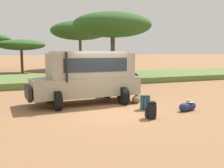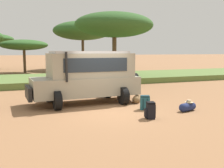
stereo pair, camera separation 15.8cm
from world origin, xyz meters
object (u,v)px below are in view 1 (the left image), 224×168
object	(u,v)px
safari_vehicle	(87,76)
acacia_tree_right_mid	(21,45)
acacia_tree_distant_right	(80,31)
backpack_beside_front_wheel	(145,103)
duffel_bag_soft_canvas	(137,99)
duffel_bag_low_black_case	(188,106)
backpack_cluster_center	(151,110)
acacia_tree_far_right	(113,25)

from	to	relation	value
safari_vehicle	acacia_tree_right_mid	size ratio (longest dim) A/B	0.98
acacia_tree_right_mid	acacia_tree_distant_right	world-z (taller)	acacia_tree_distant_right
backpack_beside_front_wheel	duffel_bag_soft_canvas	xyz separation A→B (m)	(0.38, 1.52, -0.12)
duffel_bag_low_black_case	acacia_tree_distant_right	distance (m)	26.86
backpack_beside_front_wheel	duffel_bag_low_black_case	bearing A→B (deg)	-29.34
duffel_bag_soft_canvas	safari_vehicle	bearing A→B (deg)	161.95
safari_vehicle	acacia_tree_right_mid	xyz separation A→B (m)	(-1.93, 19.34, 1.83)
backpack_beside_front_wheel	acacia_tree_distant_right	bearing A→B (deg)	81.06
safari_vehicle	duffel_bag_soft_canvas	distance (m)	2.60
safari_vehicle	acacia_tree_distant_right	bearing A→B (deg)	75.83
backpack_cluster_center	acacia_tree_far_right	size ratio (longest dim) A/B	0.10
backpack_beside_front_wheel	acacia_tree_distant_right	size ratio (longest dim) A/B	0.07
safari_vehicle	backpack_beside_front_wheel	size ratio (longest dim) A/B	8.97
acacia_tree_right_mid	duffel_bag_soft_canvas	bearing A→B (deg)	-78.28
backpack_beside_front_wheel	acacia_tree_far_right	bearing A→B (deg)	75.96
duffel_bag_low_black_case	duffel_bag_soft_canvas	xyz separation A→B (m)	(-1.13, 2.38, -0.00)
duffel_bag_low_black_case	acacia_tree_distant_right	bearing A→B (deg)	84.60
duffel_bag_low_black_case	acacia_tree_right_mid	world-z (taller)	acacia_tree_right_mid
duffel_bag_low_black_case	acacia_tree_right_mid	bearing A→B (deg)	103.28
duffel_bag_low_black_case	duffel_bag_soft_canvas	bearing A→B (deg)	115.50
acacia_tree_right_mid	acacia_tree_distant_right	distance (m)	8.91
duffel_bag_low_black_case	acacia_tree_far_right	world-z (taller)	acacia_tree_far_right
backpack_beside_front_wheel	acacia_tree_distant_right	distance (m)	26.19
duffel_bag_soft_canvas	acacia_tree_right_mid	distance (m)	20.71
backpack_beside_front_wheel	acacia_tree_right_mid	world-z (taller)	acacia_tree_right_mid
backpack_cluster_center	acacia_tree_far_right	distance (m)	12.14
acacia_tree_far_right	backpack_cluster_center	bearing A→B (deg)	-104.89
acacia_tree_distant_right	acacia_tree_far_right	bearing A→B (deg)	-95.74
duffel_bag_low_black_case	acacia_tree_distant_right	xyz separation A→B (m)	(2.48, 26.27, 4.99)
backpack_beside_front_wheel	acacia_tree_right_mid	size ratio (longest dim) A/B	0.11
duffel_bag_soft_canvas	acacia_tree_far_right	world-z (taller)	acacia_tree_far_right
duffel_bag_low_black_case	backpack_beside_front_wheel	bearing A→B (deg)	150.66
backpack_cluster_center	acacia_tree_right_mid	size ratio (longest dim) A/B	0.11
backpack_cluster_center	duffel_bag_soft_canvas	distance (m)	3.04
safari_vehicle	acacia_tree_distant_right	xyz separation A→B (m)	(5.85, 23.17, 3.88)
duffel_bag_low_black_case	duffel_bag_soft_canvas	distance (m)	2.63
acacia_tree_right_mid	acacia_tree_distant_right	size ratio (longest dim) A/B	0.64
backpack_cluster_center	duffel_bag_low_black_case	distance (m)	2.10
safari_vehicle	duffel_bag_low_black_case	world-z (taller)	safari_vehicle
backpack_cluster_center	duffel_bag_soft_canvas	xyz separation A→B (m)	(0.90, 2.90, -0.12)
backpack_cluster_center	acacia_tree_distant_right	xyz separation A→B (m)	(4.52, 26.80, 4.87)
duffel_bag_soft_canvas	acacia_tree_right_mid	world-z (taller)	acacia_tree_right_mid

